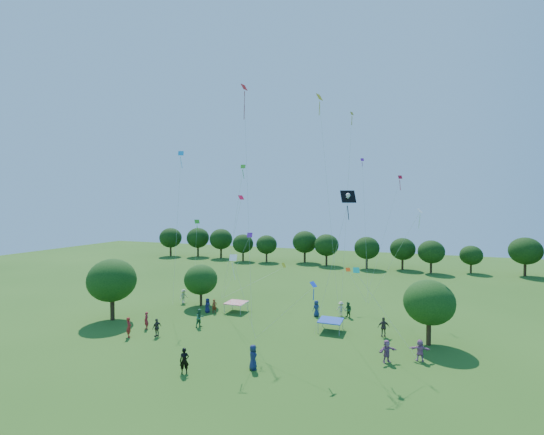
{
  "coord_description": "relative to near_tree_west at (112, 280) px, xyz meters",
  "views": [
    {
      "loc": [
        11.45,
        -16.58,
        12.14
      ],
      "look_at": [
        0.0,
        14.0,
        11.0
      ],
      "focal_mm": 24.0,
      "sensor_mm": 36.0,
      "label": 1
    }
  ],
  "objects": [
    {
      "name": "ground",
      "position": [
        17.64,
        -13.04,
        -4.2
      ],
      "size": [
        160.0,
        160.0,
        0.0
      ],
      "primitive_type": "plane",
      "color": "#315F1C"
    },
    {
      "name": "near_tree_west",
      "position": [
        0.0,
        0.0,
        0.0
      ],
      "size": [
        4.97,
        4.97,
        6.45
      ],
      "color": "#422B19",
      "rests_on": "ground"
    },
    {
      "name": "near_tree_north",
      "position": [
        5.92,
        7.9,
        -1.02
      ],
      "size": [
        3.97,
        3.97,
        4.98
      ],
      "color": "#422B19",
      "rests_on": "ground"
    },
    {
      "name": "near_tree_east",
      "position": [
        30.91,
        4.24,
        -0.48
      ],
      "size": [
        4.27,
        4.27,
        5.65
      ],
      "color": "#422B19",
      "rests_on": "ground"
    },
    {
      "name": "treeline",
      "position": [
        15.91,
        42.39,
        -0.11
      ],
      "size": [
        88.01,
        8.77,
        6.77
      ],
      "color": "#422B19",
      "rests_on": "ground"
    },
    {
      "name": "tent_red_stripe",
      "position": [
        10.95,
        7.21,
        -3.17
      ],
      "size": [
        2.2,
        2.2,
        1.1
      ],
      "color": "red",
      "rests_on": "ground"
    },
    {
      "name": "tent_blue",
      "position": [
        22.28,
        4.64,
        -3.17
      ],
      "size": [
        2.2,
        2.2,
        1.1
      ],
      "color": "#1A40A9",
      "rests_on": "ground"
    },
    {
      "name": "man_in_black",
      "position": [
        14.15,
        -7.73,
        -3.29
      ],
      "size": [
        0.81,
        0.7,
        1.83
      ],
      "primitive_type": "imported",
      "rotation": [
        0.0,
        0.0,
        0.47
      ],
      "color": "black",
      "rests_on": "ground"
    },
    {
      "name": "crowd_person_0",
      "position": [
        8.06,
        5.79,
        -3.4
      ],
      "size": [
        0.63,
        0.88,
        1.61
      ],
      "primitive_type": "imported",
      "rotation": [
        0.0,
        0.0,
        1.29
      ],
      "color": "#1B1E4E",
      "rests_on": "ground"
    },
    {
      "name": "crowd_person_1",
      "position": [
        5.25,
        -3.41,
        -3.28
      ],
      "size": [
        0.8,
        0.79,
        1.84
      ],
      "primitive_type": "imported",
      "rotation": [
        0.0,
        0.0,
        2.39
      ],
      "color": "maroon",
      "rests_on": "ground"
    },
    {
      "name": "crowd_person_2",
      "position": [
        23.22,
        9.45,
        -3.37
      ],
      "size": [
        0.93,
        0.82,
        1.67
      ],
      "primitive_type": "imported",
      "rotation": [
        0.0,
        0.0,
        5.7
      ],
      "color": "#204C26",
      "rests_on": "ground"
    },
    {
      "name": "crowd_person_3",
      "position": [
        22.38,
        9.84,
        -3.42
      ],
      "size": [
        1.06,
        0.55,
        1.57
      ],
      "primitive_type": "imported",
      "rotation": [
        0.0,
        0.0,
        3.23
      ],
      "color": "#BAAE95",
      "rests_on": "ground"
    },
    {
      "name": "crowd_person_4",
      "position": [
        27.14,
        4.91,
        -3.3
      ],
      "size": [
        1.14,
        0.74,
        1.8
      ],
      "primitive_type": "imported",
      "rotation": [
        0.0,
        0.0,
        3.41
      ],
      "color": "#473B39",
      "rests_on": "ground"
    },
    {
      "name": "crowd_person_5",
      "position": [
        30.11,
        0.49,
        -3.37
      ],
      "size": [
        1.62,
        0.74,
        1.68
      ],
      "primitive_type": "imported",
      "rotation": [
        0.0,
        0.0,
        3.26
      ],
      "color": "#A86299",
      "rests_on": "ground"
    },
    {
      "name": "crowd_person_6",
      "position": [
        18.52,
        -5.4,
        -3.29
      ],
      "size": [
        0.92,
        1.02,
        1.83
      ],
      "primitive_type": "imported",
      "rotation": [
        0.0,
        0.0,
        2.19
      ],
      "color": "#1B244E",
      "rests_on": "ground"
    },
    {
      "name": "crowd_person_7",
      "position": [
        8.88,
        5.9,
        -3.43
      ],
      "size": [
        0.66,
        0.68,
        1.54
      ],
      "primitive_type": "imported",
      "rotation": [
        0.0,
        0.0,
        0.85
      ],
      "color": "maroon",
      "rests_on": "ground"
    },
    {
      "name": "crowd_person_8",
      "position": [
        9.87,
        1.26,
        -3.29
      ],
      "size": [
        0.84,
        1.02,
        1.83
      ],
      "primitive_type": "imported",
      "rotation": [
        0.0,
        0.0,
        1.11
      ],
      "color": "#2B6543",
      "rests_on": "ground"
    },
    {
      "name": "crowd_person_9",
      "position": [
        3.26,
        8.18,
        -3.34
      ],
      "size": [
        0.85,
        1.23,
        1.72
      ],
      "primitive_type": "imported",
      "rotation": [
        0.0,
        0.0,
        1.23
      ],
      "color": "#BEBA98",
      "rests_on": "ground"
    },
    {
      "name": "crowd_person_10",
      "position": [
        7.53,
        -2.35,
        -3.37
      ],
      "size": [
        0.62,
        1.04,
        1.66
      ],
      "primitive_type": "imported",
      "rotation": [
        0.0,
        0.0,
        4.52
      ],
      "color": "#3F3632",
      "rests_on": "ground"
    },
    {
      "name": "crowd_person_11",
      "position": [
        27.7,
        -0.69,
        -3.34
      ],
      "size": [
        1.6,
        1.51,
        1.74
      ],
      "primitive_type": "imported",
      "rotation": [
        0.0,
        0.0,
        0.72
      ],
      "color": "#8A5080",
      "rests_on": "ground"
    },
    {
      "name": "crowd_person_12",
      "position": [
        19.89,
        8.72,
        -3.33
      ],
      "size": [
        0.93,
        0.95,
        1.75
      ],
      "primitive_type": "imported",
      "rotation": [
        0.0,
        0.0,
        3.98
      ],
      "color": "navy",
      "rests_on": "ground"
    },
    {
      "name": "crowd_person_13",
      "position": [
        5.27,
        -1.06,
        -3.37
      ],
      "size": [
        0.74,
        0.66,
        1.67
      ],
      "primitive_type": "imported",
      "rotation": [
        0.0,
        0.0,
        5.76
      ],
      "color": "maroon",
      "rests_on": "ground"
    },
    {
      "name": "pirate_kite",
      "position": [
        24.36,
        0.97,
        8.47
      ],
      "size": [
        3.26,
        1.75,
        12.06
      ],
      "color": "black"
    },
    {
      "name": "red_high_kite",
      "position": [
        12.8,
        5.78,
        16.46
      ],
      "size": [
        4.39,
        7.73,
        24.08
      ],
      "color": "red"
    },
    {
      "name": "small_kite_0",
      "position": [
        11.94,
        5.5,
        6.55
      ],
      "size": [
        3.94,
        2.53,
        11.86
      ],
      "color": "red"
    },
    {
      "name": "small_kite_1",
      "position": [
        22.94,
        12.28,
        0.13
      ],
      "size": [
        2.57,
        1.27,
        3.58
      ],
      "color": "#F7460D"
    },
    {
      "name": "small_kite_2",
      "position": [
        23.51,
        6.99,
        10.71
      ],
      "size": [
        1.07,
        0.57,
        20.05
      ],
      "color": "orange"
    },
    {
      "name": "small_kite_3",
      "position": [
        12.71,
        4.11,
        8.12
      ],
      "size": [
        4.93,
        4.78,
        14.82
      ],
      "color": "#208D19"
    },
    {
      "name": "small_kite_4",
      "position": [
        4.62,
        5.59,
        10.63
      ],
      "size": [
        1.22,
        3.32,
        17.07
      ],
      "color": "#179DE7"
    },
    {
      "name": "small_kite_5",
      "position": [
        24.12,
        15.15,
        8.71
      ],
      "size": [
        1.66,
        5.59,
        16.64
      ],
      "color": "purple"
    },
    {
      "name": "small_kite_6",
      "position": [
        16.58,
        -4.28,
        2.94
      ],
      "size": [
        1.47,
        1.99,
        6.98
      ],
      "color": "white"
    },
    {
      "name": "small_kite_7",
      "position": [
        26.47,
        -3.26,
        2.09
      ],
      "size": [
        4.46,
        0.79,
        6.36
      ],
      "color": "#0AA48A"
    },
    {
      "name": "small_kite_8",
      "position": [
        27.41,
        14.39,
        7.75
      ],
      "size": [
        3.69,
        3.88,
        14.27
      ],
      "color": "red"
    },
    {
      "name": "small_kite_9",
      "position": [
        21.26,
        5.41,
        14.47
      ],
      "size": [
        2.14,
        1.5,
        21.59
      ],
      "color": "#E2AC0B"
    },
    {
      "name": "small_kite_10",
      "position": [
        14.5,
        10.82,
        0.23
      ],
      "size": [
        6.47,
        4.18,
        3.9
      ],
      "color": "yellow"
    },
    {
      "name": "small_kite_11",
      "position": [
        3.38,
        11.07,
        4.61
      ],
      "size": [
        0.83,
        1.97,
        8.91
      ],
      "color": "#238B19"
    },
    {
      "name": "small_kite_12",
      "position": [
        21.94,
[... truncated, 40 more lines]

